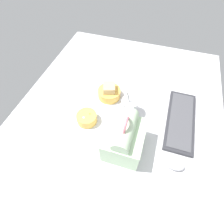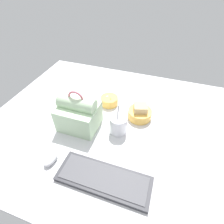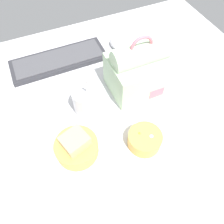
# 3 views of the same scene
# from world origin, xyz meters

# --- Properties ---
(desk_surface) EXTENTS (1.40, 1.10, 0.02)m
(desk_surface) POSITION_xyz_m (0.00, 0.00, 0.01)
(desk_surface) COLOR silver
(desk_surface) RESTS_ON ground
(keyboard) EXTENTS (0.38, 0.14, 0.02)m
(keyboard) POSITION_xyz_m (-0.04, 0.33, 0.03)
(keyboard) COLOR #2D2D33
(keyboard) RESTS_ON desk_surface
(lunch_bag) EXTENTS (0.20, 0.17, 0.22)m
(lunch_bag) POSITION_xyz_m (0.19, 0.08, 0.10)
(lunch_bag) COLOR #B7D6AD
(lunch_bag) RESTS_ON desk_surface
(soup_cup) EXTENTS (0.09, 0.09, 0.16)m
(soup_cup) POSITION_xyz_m (-0.02, 0.06, 0.07)
(soup_cup) COLOR silver
(soup_cup) RESTS_ON desk_surface
(bento_bowl_sandwich) EXTENTS (0.13, 0.13, 0.09)m
(bento_bowl_sandwich) POSITION_xyz_m (-0.10, -0.08, 0.05)
(bento_bowl_sandwich) COLOR #EAB24C
(bento_bowl_sandwich) RESTS_ON desk_surface
(bento_bowl_snacks) EXTENTS (0.10, 0.10, 0.06)m
(bento_bowl_snacks) POSITION_xyz_m (0.10, -0.14, 0.05)
(bento_bowl_snacks) COLOR #EAB24C
(bento_bowl_snacks) RESTS_ON desk_surface
(computer_mouse) EXTENTS (0.05, 0.08, 0.03)m
(computer_mouse) POSITION_xyz_m (0.21, 0.32, 0.04)
(computer_mouse) COLOR silver
(computer_mouse) RESTS_ON desk_surface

